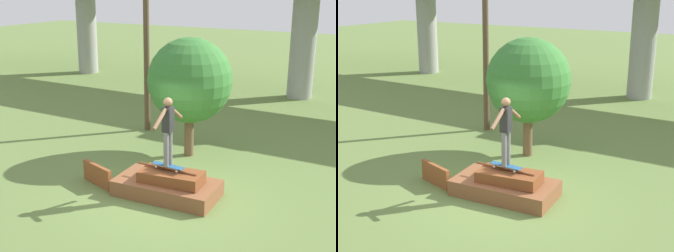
{
  "view_description": "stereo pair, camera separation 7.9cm",
  "coord_description": "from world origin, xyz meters",
  "views": [
    {
      "loc": [
        5.26,
        -8.94,
        4.95
      ],
      "look_at": [
        0.06,
        -0.04,
        1.78
      ],
      "focal_mm": 50.0,
      "sensor_mm": 36.0,
      "label": 1
    },
    {
      "loc": [
        5.33,
        -8.9,
        4.95
      ],
      "look_at": [
        0.06,
        -0.04,
        1.78
      ],
      "focal_mm": 50.0,
      "sensor_mm": 36.0,
      "label": 2
    }
  ],
  "objects": [
    {
      "name": "tree_behind_left",
      "position": [
        -0.84,
        2.73,
        2.26
      ],
      "size": [
        2.45,
        2.45,
        3.5
      ],
      "color": "brown",
      "rests_on": "ground_plane"
    },
    {
      "name": "ground_plane",
      "position": [
        0.0,
        0.0,
        0.0
      ],
      "size": [
        80.0,
        80.0,
        0.0
      ],
      "primitive_type": "plane",
      "color": "olive"
    },
    {
      "name": "skateboard",
      "position": [
        0.06,
        -0.04,
        0.79
      ],
      "size": [
        0.82,
        0.22,
        0.09
      ],
      "color": "#23517F",
      "rests_on": "scrap_pile"
    },
    {
      "name": "skater",
      "position": [
        0.06,
        -0.04,
        1.76
      ],
      "size": [
        0.23,
        1.2,
        1.65
      ],
      "color": "slate",
      "rests_on": "skateboard"
    },
    {
      "name": "scrap_plank_loose",
      "position": [
        -1.84,
        -0.36,
        0.27
      ],
      "size": [
        1.08,
        0.42,
        0.54
      ],
      "color": "brown",
      "rests_on": "ground_plane"
    },
    {
      "name": "scrap_pile",
      "position": [
        0.03,
        -0.01,
        0.26
      ],
      "size": [
        2.56,
        1.46,
        0.72
      ],
      "color": "brown",
      "rests_on": "ground_plane"
    }
  ]
}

